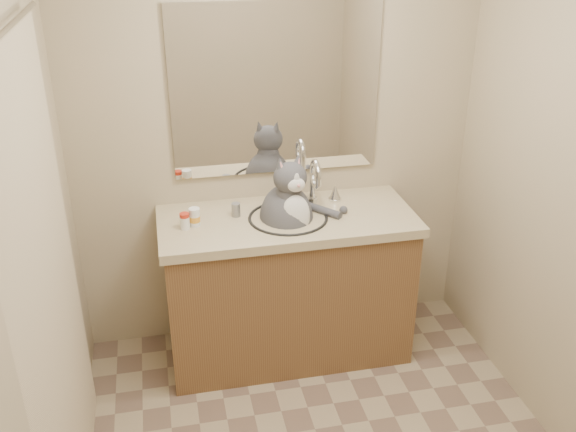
{
  "coord_description": "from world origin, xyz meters",
  "views": [
    {
      "loc": [
        -0.63,
        -1.98,
        2.31
      ],
      "look_at": [
        -0.06,
        0.65,
        1.01
      ],
      "focal_mm": 40.0,
      "sensor_mm": 36.0,
      "label": 1
    }
  ],
  "objects_px": {
    "cat": "(288,214)",
    "pill_bottle_redcap": "(185,221)",
    "grey_canister": "(236,210)",
    "pill_bottle_orange": "(195,217)"
  },
  "relations": [
    {
      "from": "pill_bottle_redcap",
      "to": "grey_canister",
      "type": "bearing_deg",
      "value": 18.72
    },
    {
      "from": "pill_bottle_redcap",
      "to": "grey_canister",
      "type": "relative_size",
      "value": 1.16
    },
    {
      "from": "cat",
      "to": "grey_canister",
      "type": "relative_size",
      "value": 7.65
    },
    {
      "from": "grey_canister",
      "to": "cat",
      "type": "bearing_deg",
      "value": -15.8
    },
    {
      "from": "pill_bottle_orange",
      "to": "grey_canister",
      "type": "distance_m",
      "value": 0.23
    },
    {
      "from": "pill_bottle_redcap",
      "to": "pill_bottle_orange",
      "type": "relative_size",
      "value": 0.89
    },
    {
      "from": "cat",
      "to": "pill_bottle_redcap",
      "type": "distance_m",
      "value": 0.53
    },
    {
      "from": "cat",
      "to": "pill_bottle_redcap",
      "type": "bearing_deg",
      "value": 167.29
    },
    {
      "from": "grey_canister",
      "to": "pill_bottle_orange",
      "type": "bearing_deg",
      "value": -163.19
    },
    {
      "from": "pill_bottle_redcap",
      "to": "grey_canister",
      "type": "height_order",
      "value": "pill_bottle_redcap"
    }
  ]
}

